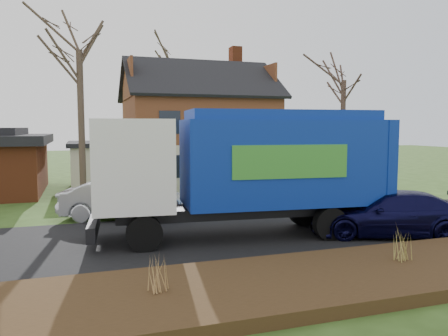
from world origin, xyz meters
name	(u,v)px	position (x,y,z in m)	size (l,w,h in m)	color
ground	(245,234)	(0.00, 0.00, 0.00)	(120.00, 120.00, 0.00)	#2D4416
road	(245,233)	(0.00, 0.00, 0.01)	(80.00, 7.00, 0.02)	black
mulch_verge	(324,279)	(0.00, -5.30, 0.15)	(80.00, 3.50, 0.30)	#302010
main_house	(190,123)	(1.49, 13.91, 4.03)	(12.95, 8.95, 9.26)	beige
garbage_truck	(251,164)	(0.10, -0.36, 2.48)	(10.24, 3.61, 4.30)	black
silver_sedan	(124,199)	(-3.79, 3.86, 0.82)	(1.73, 4.97, 1.64)	#B4B7BC
navy_wagon	(389,214)	(4.62, -1.80, 0.77)	(2.16, 5.31, 1.54)	black
tree_front_west	(78,26)	(-5.33, 7.79, 8.40)	(3.43, 3.43, 10.20)	#47372A
tree_front_east	(344,62)	(9.73, 8.87, 7.59)	(3.36, 3.36, 9.34)	#46332A
tree_back	(173,53)	(2.25, 23.01, 10.01)	(3.79, 3.79, 12.01)	#3C3124
grass_clump_west	(158,272)	(-3.93, -5.20, 0.72)	(0.32, 0.26, 0.84)	#A27B47
grass_clump_mid	(402,243)	(2.44, -5.03, 0.74)	(0.32, 0.26, 0.89)	#9F8E46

